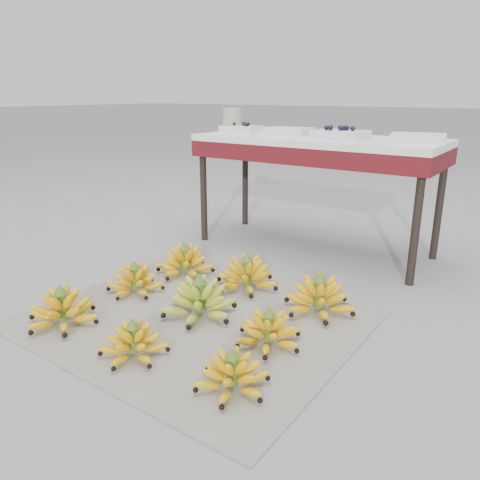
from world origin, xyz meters
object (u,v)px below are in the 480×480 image
Objects in this scene: bunch_mid_left at (135,281)px; glass_jar at (232,120)px; bunch_mid_center at (199,301)px; bunch_mid_right at (269,331)px; bunch_front_right at (232,375)px; tray_far_right at (418,138)px; bunch_front_left at (62,311)px; bunch_back_left at (185,262)px; bunch_back_center at (247,276)px; tray_far_left at (242,129)px; newspaper_mat at (195,319)px; bunch_back_right at (319,298)px; vendor_table at (316,150)px; bunch_front_center at (134,343)px; tray_left at (289,131)px; tray_right at (340,134)px.

bunch_mid_left is 1.27m from glass_jar.
bunch_mid_right is at bearing 9.56° from bunch_mid_center.
bunch_front_right is 1.06× the size of tray_far_right.
bunch_front_left is 1.02× the size of bunch_mid_right.
bunch_back_left reaches higher than bunch_mid_left.
bunch_mid_left is at bearing -130.29° from bunch_back_center.
tray_far_left reaches higher than bunch_mid_center.
bunch_mid_center reaches higher than newspaper_mat.
bunch_mid_right is (0.74, 0.33, -0.01)m from bunch_front_left.
bunch_back_right is 0.99m from vendor_table.
bunch_back_right is at bearing 2.62° from bunch_mid_left.
newspaper_mat is 1.38m from tray_far_right.
glass_jar is at bearing 100.30° from bunch_front_left.
bunch_back_left is (-0.35, 0.32, -0.00)m from bunch_mid_center.
bunch_mid_left is (-0.79, 0.34, 0.00)m from bunch_front_right.
bunch_mid_center reaches higher than bunch_back_left.
bunch_mid_center is (-0.00, 0.03, 0.07)m from newspaper_mat.
tray_far_right is 1.13m from glass_jar.
bunch_mid_right is 0.98× the size of tray_far_right.
bunch_front_right is 0.99m from bunch_back_left.
bunch_mid_center is at bearing 67.07° from bunch_front_center.
tray_far_right is (0.50, 1.44, 0.61)m from bunch_front_center.
vendor_table is 0.54m from tray_far_right.
bunch_mid_right is at bearing 120.59° from bunch_front_right.
bunch_back_left is at bearing -101.99° from tray_left.
bunch_front_left is 1.03× the size of tray_right.
bunch_mid_left is at bearing 91.20° from bunch_front_left.
bunch_back_center is (0.35, 0.03, 0.00)m from bunch_back_left.
bunch_mid_left is 1.25× the size of tray_left.
bunch_back_center is 0.25× the size of vendor_table.
vendor_table is 0.18m from tray_right.
tray_far_right is at bearing -0.54° from glass_jar.
bunch_mid_right is 1.54m from tray_far_left.
bunch_front_left is at bearing -148.13° from bunch_mid_right.
glass_jar is at bearing 138.87° from bunch_mid_right.
glass_jar is (-0.61, 1.08, 0.65)m from bunch_mid_center.
glass_jar is at bearing 179.46° from tray_far_right.
tray_right is at bearing 122.35° from bunch_front_right.
bunch_mid_right is at bearing 19.42° from bunch_front_center.
bunch_mid_center is at bearing -20.40° from bunch_mid_left.
bunch_mid_left is 1.22m from vendor_table.
tray_far_right is at bearing 106.46° from bunch_front_right.
bunch_mid_left is 0.95× the size of bunch_back_center.
bunch_back_right is at bearing 112.61° from bunch_front_right.
tray_right is at bearing 88.25° from bunch_back_center.
bunch_front_right is 0.52m from bunch_mid_center.
vendor_table is 0.20m from tray_left.
tray_left reaches higher than bunch_back_left.
bunch_front_left is 1.56m from tray_left.
vendor_table is (0.34, 0.74, 0.51)m from bunch_back_left.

